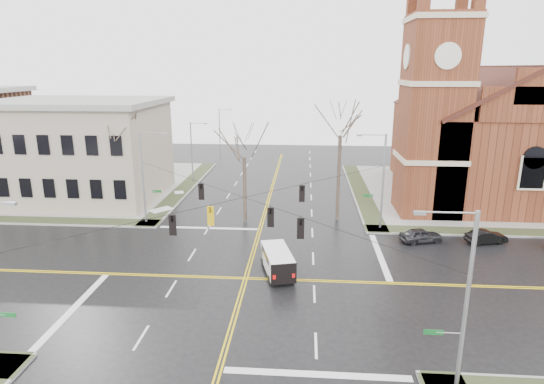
# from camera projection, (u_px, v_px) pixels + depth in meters

# --- Properties ---
(ground) EXTENTS (120.00, 120.00, 0.00)m
(ground) POSITION_uv_depth(u_px,v_px,m) (246.00, 278.00, 33.38)
(ground) COLOR black
(ground) RESTS_ON ground
(sidewalks) EXTENTS (80.00, 80.00, 0.17)m
(sidewalks) POSITION_uv_depth(u_px,v_px,m) (246.00, 277.00, 33.36)
(sidewalks) COLOR gray
(sidewalks) RESTS_ON ground
(road_markings) EXTENTS (100.00, 100.00, 0.01)m
(road_markings) POSITION_uv_depth(u_px,v_px,m) (246.00, 278.00, 33.38)
(road_markings) COLOR gold
(road_markings) RESTS_ON ground
(church) EXTENTS (24.28, 27.48, 27.50)m
(church) POSITION_uv_depth(u_px,v_px,m) (482.00, 125.00, 53.21)
(church) COLOR #5E2B18
(church) RESTS_ON ground
(civic_building_a) EXTENTS (18.00, 14.00, 11.00)m
(civic_building_a) POSITION_uv_depth(u_px,v_px,m) (80.00, 152.00, 52.73)
(civic_building_a) COLOR tan
(civic_building_a) RESTS_ON ground
(signal_pole_ne) EXTENTS (2.75, 0.22, 9.00)m
(signal_pole_ne) POSITION_uv_depth(u_px,v_px,m) (381.00, 179.00, 42.32)
(signal_pole_ne) COLOR gray
(signal_pole_ne) RESTS_ON ground
(signal_pole_nw) EXTENTS (2.75, 0.22, 9.00)m
(signal_pole_nw) POSITION_uv_depth(u_px,v_px,m) (144.00, 175.00, 43.94)
(signal_pole_nw) COLOR gray
(signal_pole_nw) RESTS_ON ground
(signal_pole_se) EXTENTS (2.75, 0.22, 9.00)m
(signal_pole_se) POSITION_uv_depth(u_px,v_px,m) (463.00, 301.00, 20.20)
(signal_pole_se) COLOR gray
(signal_pole_se) RESTS_ON ground
(span_wires) EXTENTS (23.02, 23.02, 0.03)m
(span_wires) POSITION_uv_depth(u_px,v_px,m) (244.00, 197.00, 31.74)
(span_wires) COLOR black
(span_wires) RESTS_ON ground
(traffic_signals) EXTENTS (8.21, 8.26, 1.30)m
(traffic_signals) POSITION_uv_depth(u_px,v_px,m) (243.00, 210.00, 31.30)
(traffic_signals) COLOR black
(traffic_signals) RESTS_ON ground
(streetlight_north_a) EXTENTS (2.30, 0.20, 8.00)m
(streetlight_north_a) POSITION_uv_depth(u_px,v_px,m) (193.00, 150.00, 59.89)
(streetlight_north_a) COLOR gray
(streetlight_north_a) RESTS_ON ground
(streetlight_north_b) EXTENTS (2.30, 0.20, 8.00)m
(streetlight_north_b) POSITION_uv_depth(u_px,v_px,m) (220.00, 130.00, 79.12)
(streetlight_north_b) COLOR gray
(streetlight_north_b) RESTS_ON ground
(cargo_van) EXTENTS (2.97, 5.05, 1.81)m
(cargo_van) POSITION_uv_depth(u_px,v_px,m) (277.00, 259.00, 34.10)
(cargo_van) COLOR white
(cargo_van) RESTS_ON ground
(parked_car_a) EXTENTS (3.99, 2.41, 1.27)m
(parked_car_a) POSITION_uv_depth(u_px,v_px,m) (421.00, 235.00, 40.16)
(parked_car_a) COLOR black
(parked_car_a) RESTS_ON ground
(parked_car_b) EXTENTS (3.79, 2.10, 1.18)m
(parked_car_b) POSITION_uv_depth(u_px,v_px,m) (486.00, 237.00, 39.93)
(parked_car_b) COLOR black
(parked_car_b) RESTS_ON ground
(tree_nw_far) EXTENTS (4.00, 4.00, 11.99)m
(tree_nw_far) POSITION_uv_depth(u_px,v_px,m) (123.00, 132.00, 45.85)
(tree_nw_far) COLOR #3C2F26
(tree_nw_far) RESTS_ON ground
(tree_nw_near) EXTENTS (4.00, 4.00, 9.61)m
(tree_nw_near) POSITION_uv_depth(u_px,v_px,m) (244.00, 153.00, 43.90)
(tree_nw_near) COLOR #3C2F26
(tree_nw_near) RESTS_ON ground
(tree_ne) EXTENTS (4.00, 4.00, 12.66)m
(tree_ne) POSITION_uv_depth(u_px,v_px,m) (341.00, 130.00, 44.03)
(tree_ne) COLOR #3C2F26
(tree_ne) RESTS_ON ground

